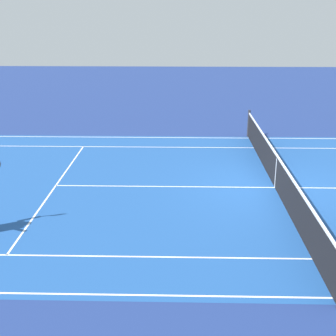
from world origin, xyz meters
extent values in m
plane|color=navy|center=(0.00, 0.00, 0.00)|extent=(60.00, 60.00, 0.00)
cube|color=#1E4C93|center=(0.00, 0.00, 0.00)|extent=(24.20, 11.40, 0.00)
cube|color=white|center=(0.00, -5.50, 0.00)|extent=(23.80, 0.05, 0.01)
cube|color=white|center=(0.00, 5.50, 0.00)|extent=(23.80, 0.05, 0.01)
cube|color=white|center=(0.00, -4.11, 0.00)|extent=(23.80, 0.05, 0.01)
cube|color=white|center=(0.00, 4.11, 0.00)|extent=(23.80, 0.05, 0.01)
cube|color=white|center=(6.40, 0.00, 0.00)|extent=(0.05, 8.22, 0.01)
cube|color=white|center=(0.00, 0.00, 0.00)|extent=(12.80, 0.05, 0.01)
cylinder|color=#2D2D33|center=(0.00, -5.80, 0.54)|extent=(0.10, 0.10, 1.08)
cube|color=black|center=(0.00, 0.00, 0.44)|extent=(0.02, 11.60, 0.88)
cube|color=white|center=(0.00, 0.00, 0.95)|extent=(0.04, 11.60, 0.06)
cube|color=white|center=(0.00, 0.00, 0.44)|extent=(0.04, 0.06, 0.88)
camera|label=1|loc=(2.78, 12.81, 4.92)|focal=50.36mm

